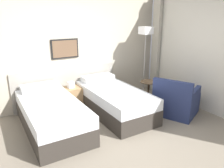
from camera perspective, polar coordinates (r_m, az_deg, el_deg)
The scene contains 9 objects.
ground_plane at distance 3.96m, azimuth 2.02°, elevation -14.33°, with size 16.00×16.00×0.00m, color slate.
wall_headboard at distance 5.28m, azimuth -10.44°, elevation 8.67°, with size 10.00×0.10×2.70m.
wall_window at distance 5.07m, azimuth 26.37°, elevation 7.22°, with size 0.21×4.55×2.70m.
bed_near_door at distance 4.33m, azimuth -15.52°, elevation -7.71°, with size 0.97×2.03×0.69m.
bed_near_window at distance 4.83m, azimuth 0.51°, elevation -4.35°, with size 0.97×2.03×0.69m.
nightstand at distance 5.21m, azimuth -10.48°, elevation -3.40°, with size 0.43×0.40×0.63m.
floor_lamp at distance 5.60m, azimuth 8.78°, elevation 11.92°, with size 0.27×0.27×1.82m.
side_table at distance 5.21m, azimuth 9.52°, elevation -1.36°, with size 0.40×0.40×0.62m.
armchair at distance 5.00m, azimuth 16.37°, elevation -4.45°, with size 1.09×1.09×0.84m.
Camera 1 is at (-1.85, -2.81, 2.08)m, focal length 35.00 mm.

